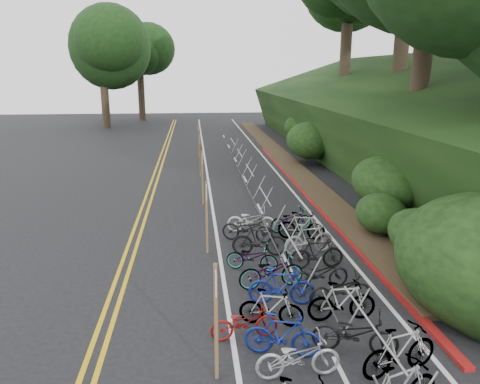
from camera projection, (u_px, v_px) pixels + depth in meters
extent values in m
plane|color=black|center=(189.00, 335.00, 10.87)|extent=(120.00, 120.00, 0.00)
cube|color=gold|center=(140.00, 212.00, 20.30)|extent=(0.12, 80.00, 0.01)
cube|color=gold|center=(147.00, 212.00, 20.33)|extent=(0.12, 80.00, 0.01)
cube|color=silver|center=(213.00, 210.00, 20.60)|extent=(0.12, 80.00, 0.01)
cube|color=silver|center=(306.00, 207.00, 21.01)|extent=(0.12, 80.00, 0.01)
cube|color=silver|center=(346.00, 381.00, 9.25)|extent=(0.10, 1.60, 0.01)
cube|color=silver|center=(286.00, 262.00, 15.03)|extent=(0.10, 1.60, 0.01)
cube|color=silver|center=(260.00, 209.00, 20.81)|extent=(0.10, 1.60, 0.01)
cube|color=silver|center=(245.00, 179.00, 26.59)|extent=(0.10, 1.60, 0.01)
cube|color=silver|center=(235.00, 160.00, 32.36)|extent=(0.10, 1.60, 0.01)
cube|color=silver|center=(229.00, 146.00, 38.14)|extent=(0.10, 1.60, 0.01)
cube|color=silver|center=(224.00, 136.00, 43.92)|extent=(0.10, 1.60, 0.01)
cube|color=maroon|center=(306.00, 195.00, 22.97)|extent=(0.25, 28.00, 0.10)
cube|color=black|center=(383.00, 117.00, 32.68)|extent=(12.32, 44.00, 9.11)
cube|color=#382819|center=(282.00, 158.00, 32.67)|extent=(1.40, 44.00, 0.16)
ellipsoid|color=#284C19|center=(426.00, 238.00, 14.20)|extent=(2.00, 2.80, 1.60)
ellipsoid|color=#284C19|center=(387.00, 183.00, 18.97)|extent=(2.60, 3.64, 2.08)
ellipsoid|color=#284C19|center=(364.00, 148.00, 24.75)|extent=(2.20, 3.08, 1.76)
ellipsoid|color=#284C19|center=(310.00, 140.00, 30.51)|extent=(3.00, 4.20, 2.40)
ellipsoid|color=#284C19|center=(300.00, 127.00, 36.31)|extent=(2.40, 3.36, 1.92)
ellipsoid|color=#284C19|center=(304.00, 114.00, 40.12)|extent=(2.80, 3.92, 2.24)
ellipsoid|color=#284C19|center=(381.00, 213.00, 17.11)|extent=(1.80, 2.52, 1.44)
ellipsoid|color=#284C19|center=(354.00, 128.00, 28.53)|extent=(3.20, 4.48, 2.56)
cylinder|color=#2D2319|center=(422.00, 67.00, 21.96)|extent=(0.89, 0.89, 7.27)
cylinder|color=#2D2319|center=(401.00, 49.00, 29.62)|extent=(0.94, 0.94, 8.23)
cylinder|color=#2D2319|center=(345.00, 68.00, 37.51)|extent=(0.86, 0.86, 6.78)
cylinder|color=#2D2319|center=(345.00, 56.00, 45.16)|extent=(0.91, 0.91, 7.75)
cylinder|color=#2D2319|center=(105.00, 98.00, 49.66)|extent=(0.84, 0.84, 6.30)
ellipsoid|color=black|center=(101.00, 42.00, 48.22)|extent=(8.61, 8.61, 8.18)
cylinder|color=#2D2319|center=(141.00, 96.00, 57.72)|extent=(0.81, 0.81, 5.81)
ellipsoid|color=black|center=(139.00, 53.00, 56.42)|extent=(7.54, 7.54, 7.16)
cylinder|color=#9F9FA0|center=(371.00, 324.00, 9.14)|extent=(0.05, 3.26, 0.05)
cylinder|color=#9F9FA0|center=(333.00, 312.00, 10.73)|extent=(0.58, 0.04, 1.13)
cylinder|color=#9F9FA0|center=(357.00, 311.00, 10.79)|extent=(0.58, 0.04, 1.13)
cylinder|color=#9F9FA0|center=(291.00, 239.00, 13.77)|extent=(0.05, 3.00, 0.05)
cylinder|color=#9F9FA0|center=(290.00, 278.00, 12.54)|extent=(0.58, 0.04, 1.13)
cylinder|color=#9F9FA0|center=(311.00, 277.00, 12.59)|extent=(0.58, 0.04, 1.13)
cylinder|color=#9F9FA0|center=(273.00, 241.00, 15.23)|extent=(0.58, 0.04, 1.13)
cylinder|color=#9F9FA0|center=(290.00, 240.00, 15.29)|extent=(0.58, 0.04, 1.13)
cylinder|color=#9F9FA0|center=(265.00, 195.00, 18.58)|extent=(0.05, 3.00, 0.05)
cylinder|color=#9F9FA0|center=(263.00, 220.00, 17.35)|extent=(0.58, 0.04, 1.13)
cylinder|color=#9F9FA0|center=(278.00, 220.00, 17.41)|extent=(0.58, 0.04, 1.13)
cylinder|color=#9F9FA0|center=(253.00, 200.00, 20.05)|extent=(0.58, 0.04, 1.13)
cylinder|color=#9F9FA0|center=(266.00, 200.00, 20.10)|extent=(0.58, 0.04, 1.13)
cylinder|color=#9F9FA0|center=(250.00, 170.00, 23.40)|extent=(0.05, 3.00, 0.05)
cylinder|color=#9F9FA0|center=(247.00, 188.00, 22.17)|extent=(0.58, 0.04, 1.13)
cylinder|color=#9F9FA0|center=(259.00, 188.00, 22.22)|extent=(0.58, 0.04, 1.13)
cylinder|color=#9F9FA0|center=(241.00, 175.00, 24.86)|extent=(0.58, 0.04, 1.13)
cylinder|color=#9F9FA0|center=(252.00, 175.00, 24.92)|extent=(0.58, 0.04, 1.13)
cylinder|color=#9F9FA0|center=(240.00, 153.00, 28.21)|extent=(0.05, 3.00, 0.05)
cylinder|color=#9F9FA0|center=(237.00, 167.00, 26.98)|extent=(0.58, 0.04, 1.13)
cylinder|color=#9F9FA0|center=(247.00, 167.00, 27.04)|extent=(0.58, 0.04, 1.13)
cylinder|color=#9F9FA0|center=(233.00, 158.00, 29.68)|extent=(0.58, 0.04, 1.13)
cylinder|color=#9F9FA0|center=(242.00, 158.00, 29.73)|extent=(0.58, 0.04, 1.13)
cylinder|color=#9F9FA0|center=(233.00, 141.00, 33.03)|extent=(0.05, 3.00, 0.05)
cylinder|color=#9F9FA0|center=(230.00, 152.00, 31.80)|extent=(0.58, 0.04, 1.13)
cylinder|color=#9F9FA0|center=(239.00, 152.00, 31.85)|extent=(0.58, 0.04, 1.13)
cylinder|color=#9F9FA0|center=(227.00, 146.00, 34.50)|extent=(0.58, 0.04, 1.13)
cylinder|color=#9F9FA0|center=(235.00, 146.00, 34.55)|extent=(0.58, 0.04, 1.13)
cylinder|color=brown|center=(216.00, 323.00, 9.03)|extent=(0.08, 0.08, 2.46)
cube|color=silver|center=(215.00, 281.00, 8.81)|extent=(0.02, 0.40, 0.50)
cylinder|color=brown|center=(207.00, 218.00, 15.44)|extent=(0.08, 0.08, 2.50)
cube|color=silver|center=(206.00, 191.00, 15.21)|extent=(0.02, 0.40, 0.50)
cylinder|color=brown|center=(203.00, 178.00, 21.21)|extent=(0.08, 0.08, 2.50)
cube|color=silver|center=(202.00, 158.00, 20.99)|extent=(0.02, 0.40, 0.50)
cylinder|color=brown|center=(200.00, 155.00, 26.99)|extent=(0.08, 0.08, 2.50)
cube|color=silver|center=(200.00, 139.00, 26.77)|extent=(0.02, 0.40, 0.50)
cylinder|color=brown|center=(199.00, 140.00, 32.77)|extent=(0.08, 0.08, 2.50)
cube|color=silver|center=(198.00, 127.00, 32.55)|extent=(0.02, 0.40, 0.50)
imported|color=maroon|center=(244.00, 322.00, 10.62)|extent=(0.71, 1.61, 0.82)
imported|color=#9E9EA3|center=(298.00, 357.00, 9.27)|extent=(0.68, 1.75, 0.91)
imported|color=slate|center=(400.00, 350.00, 9.33)|extent=(0.98, 1.85, 1.07)
imported|color=navy|center=(282.00, 335.00, 9.95)|extent=(0.90, 1.72, 1.00)
imported|color=black|center=(355.00, 333.00, 10.04)|extent=(1.18, 1.94, 0.96)
imported|color=slate|center=(271.00, 307.00, 11.17)|extent=(0.85, 1.62, 0.94)
imported|color=slate|center=(342.00, 301.00, 11.38)|extent=(0.52, 1.73, 1.03)
imported|color=navy|center=(282.00, 286.00, 12.17)|extent=(0.74, 1.80, 1.05)
imported|color=black|center=(340.00, 289.00, 12.15)|extent=(0.75, 1.74, 0.89)
imported|color=slate|center=(271.00, 271.00, 13.14)|extent=(0.93, 1.96, 0.99)
imported|color=black|center=(320.00, 274.00, 13.08)|extent=(0.84, 1.78, 0.90)
imported|color=slate|center=(252.00, 257.00, 14.31)|extent=(1.03, 1.70, 0.85)
imported|color=black|center=(317.00, 253.00, 14.40)|extent=(0.57, 1.74, 1.03)
imported|color=black|center=(259.00, 240.00, 15.42)|extent=(0.77, 1.88, 1.10)
imported|color=#9E9EA3|center=(309.00, 238.00, 15.59)|extent=(0.86, 1.83, 1.06)
imported|color=black|center=(247.00, 228.00, 16.71)|extent=(1.31, 1.99, 0.99)
imported|color=slate|center=(301.00, 226.00, 16.92)|extent=(0.89, 1.78, 1.03)
imported|color=beige|center=(251.00, 220.00, 17.69)|extent=(0.90, 1.91, 0.96)
imported|color=slate|center=(291.00, 220.00, 17.82)|extent=(1.01, 1.80, 0.89)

